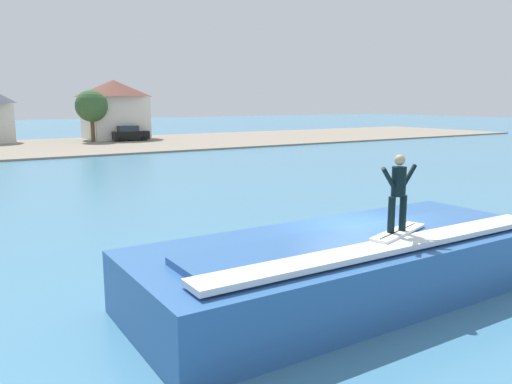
{
  "coord_description": "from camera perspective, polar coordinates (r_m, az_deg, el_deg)",
  "views": [
    {
      "loc": [
        -8.94,
        -9.43,
        4.49
      ],
      "look_at": [
        -0.98,
        3.28,
        1.82
      ],
      "focal_mm": 35.71,
      "sensor_mm": 36.0,
      "label": 1
    }
  ],
  "objects": [
    {
      "name": "house_gabled_white",
      "position": [
        62.53,
        -15.59,
        9.22
      ],
      "size": [
        8.9,
        8.9,
        6.97
      ],
      "color": "silver",
      "rests_on": "ground_plane"
    },
    {
      "name": "tree_tall_bare",
      "position": [
        58.13,
        -17.95,
        9.13
      ],
      "size": [
        3.42,
        3.42,
        5.75
      ],
      "color": "brown",
      "rests_on": "ground_plane"
    },
    {
      "name": "surfboard",
      "position": [
        12.01,
        15.66,
        -4.34
      ],
      "size": [
        2.08,
        1.05,
        0.06
      ],
      "color": "white",
      "rests_on": "wave_crest"
    },
    {
      "name": "surfer",
      "position": [
        11.73,
        15.66,
        0.33
      ],
      "size": [
        1.08,
        0.32,
        1.74
      ],
      "color": "black",
      "rests_on": "surfboard"
    },
    {
      "name": "ground_plane",
      "position": [
        13.75,
        10.94,
        -9.16
      ],
      "size": [
        260.0,
        260.0,
        0.0
      ],
      "primitive_type": "plane",
      "color": "teal"
    },
    {
      "name": "wave_crest",
      "position": [
        12.25,
        10.56,
        -7.97
      ],
      "size": [
        10.42,
        3.98,
        1.55
      ],
      "color": "#2D5C9B",
      "rests_on": "ground_plane"
    },
    {
      "name": "shoreline_bank",
      "position": [
        54.1,
        -22.5,
        4.66
      ],
      "size": [
        120.0,
        21.35,
        0.17
      ],
      "color": "gray",
      "rests_on": "ground_plane"
    },
    {
      "name": "car_far_shore",
      "position": [
        58.95,
        -13.97,
        6.35
      ],
      "size": [
        3.95,
        2.05,
        1.86
      ],
      "color": "black",
      "rests_on": "ground_plane"
    }
  ]
}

